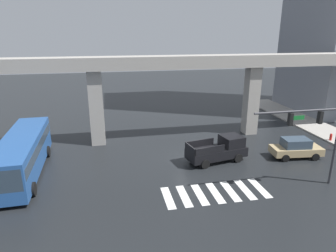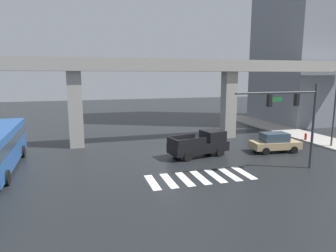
# 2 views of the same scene
# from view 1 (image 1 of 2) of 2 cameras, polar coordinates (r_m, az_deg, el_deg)

# --- Properties ---
(ground_plane) EXTENTS (120.00, 120.00, 0.00)m
(ground_plane) POSITION_cam_1_polar(r_m,az_deg,el_deg) (25.98, 4.67, -6.40)
(ground_plane) COLOR black
(crosswalk_stripes) EXTENTS (7.15, 2.80, 0.01)m
(crosswalk_stripes) POSITION_cam_1_polar(r_m,az_deg,el_deg) (21.19, 9.00, -12.47)
(crosswalk_stripes) COLOR silver
(crosswalk_stripes) RESTS_ON ground
(elevated_overpass) EXTENTS (49.47, 2.09, 8.35)m
(elevated_overpass) POSITION_cam_1_polar(r_m,az_deg,el_deg) (29.37, 1.94, 10.81)
(elevated_overpass) COLOR #9E9991
(elevated_overpass) RESTS_ON ground
(pickup_truck) EXTENTS (5.37, 2.83, 2.08)m
(pickup_truck) POSITION_cam_1_polar(r_m,az_deg,el_deg) (25.72, 9.83, -4.48)
(pickup_truck) COLOR black
(pickup_truck) RESTS_ON ground
(city_bus) EXTENTS (3.02, 10.87, 2.99)m
(city_bus) POSITION_cam_1_polar(r_m,az_deg,el_deg) (25.45, -26.02, -4.56)
(city_bus) COLOR #234C8C
(city_bus) RESTS_ON ground
(sedan_tan) EXTENTS (4.46, 2.30, 1.72)m
(sedan_tan) POSITION_cam_1_polar(r_m,az_deg,el_deg) (28.35, 23.26, -3.88)
(sedan_tan) COLOR tan
(sedan_tan) RESTS_ON ground
(traffic_signal_mast) EXTENTS (6.49, 0.32, 6.20)m
(traffic_signal_mast) POSITION_cam_1_polar(r_m,az_deg,el_deg) (22.45, 26.59, -0.26)
(traffic_signal_mast) COLOR #38383D
(traffic_signal_mast) RESTS_ON ground
(fire_hydrant) EXTENTS (0.24, 0.24, 0.85)m
(fire_hydrant) POSITION_cam_1_polar(r_m,az_deg,el_deg) (33.98, 28.67, -1.94)
(fire_hydrant) COLOR red
(fire_hydrant) RESTS_ON ground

